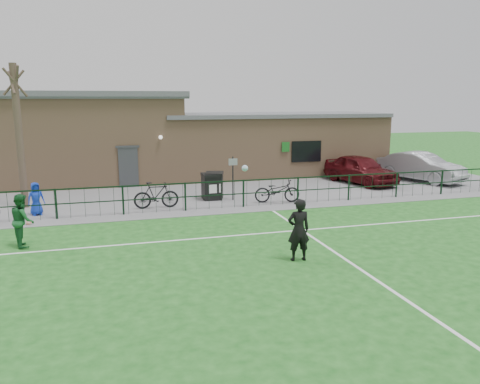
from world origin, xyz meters
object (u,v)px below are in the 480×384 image
object	(u,v)px
bicycle_e	(277,191)
ball_ground	(29,222)
bare_tree	(19,137)
car_silver	(421,167)
wheelie_bin_left	(211,187)
wheelie_bin_right	(214,186)
spectator_child	(36,199)
sign_post	(233,178)
outfield_player	(22,220)
bicycle_d	(156,195)
car_maroon	(361,169)

from	to	relation	value
bicycle_e	ball_ground	distance (m)	10.19
bare_tree	car_silver	xyz separation A→B (m)	(20.38, 0.99, -2.18)
wheelie_bin_left	wheelie_bin_right	distance (m)	0.20
spectator_child	sign_post	bearing A→B (deg)	-16.92
bicycle_e	outfield_player	xyz separation A→B (m)	(-9.87, -3.73, 0.29)
bare_tree	bicycle_e	size ratio (longest dim) A/B	2.98
spectator_child	wheelie_bin_left	bearing A→B (deg)	-12.97
ball_ground	car_silver	bearing A→B (deg)	11.70
bare_tree	outfield_player	world-z (taller)	bare_tree
bare_tree	bicycle_d	xyz separation A→B (m)	(5.39, -1.73, -2.42)
car_maroon	ball_ground	world-z (taller)	car_maroon
sign_post	bicycle_e	bearing A→B (deg)	-29.64
sign_post	spectator_child	bearing A→B (deg)	-175.81
wheelie_bin_left	car_maroon	world-z (taller)	car_maroon
bicycle_e	ball_ground	size ratio (longest dim) A/B	10.02
sign_post	wheelie_bin_left	bearing A→B (deg)	154.68
car_silver	sign_post	bearing A→B (deg)	169.00
bicycle_e	ball_ground	xyz separation A→B (m)	(-10.13, -1.06, -0.45)
outfield_player	wheelie_bin_right	bearing A→B (deg)	-69.54
bare_tree	spectator_child	world-z (taller)	bare_tree
bicycle_d	bicycle_e	size ratio (longest dim) A/B	0.93
car_silver	outfield_player	size ratio (longest dim) A/B	2.88
wheelie_bin_left	spectator_child	xyz separation A→B (m)	(-7.31, -1.05, 0.10)
car_maroon	outfield_player	size ratio (longest dim) A/B	2.71
wheelie_bin_left	sign_post	size ratio (longest dim) A/B	0.56
wheelie_bin_right	ball_ground	size ratio (longest dim) A/B	5.73
car_maroon	wheelie_bin_left	bearing A→B (deg)	178.63
car_silver	car_maroon	bearing A→B (deg)	154.78
wheelie_bin_right	ball_ground	distance (m)	8.04
car_silver	bicycle_e	size ratio (longest dim) A/B	2.41
bare_tree	ball_ground	distance (m)	4.29
wheelie_bin_left	car_maroon	xyz separation A→B (m)	(8.77, 1.85, 0.22)
car_maroon	ball_ground	xyz separation A→B (m)	(-16.19, -4.37, -0.70)
bicycle_e	spectator_child	bearing A→B (deg)	97.75
wheelie_bin_right	ball_ground	bearing A→B (deg)	-144.30
spectator_child	outfield_player	bearing A→B (deg)	-108.90
wheelie_bin_right	spectator_child	distance (m)	7.58
car_maroon	spectator_child	world-z (taller)	car_maroon
wheelie_bin_left	bicycle_e	distance (m)	3.08
sign_post	spectator_child	xyz separation A→B (m)	(-8.25, -0.60, -0.34)
sign_post	bare_tree	bearing A→B (deg)	173.37
sign_post	bicycle_d	world-z (taller)	sign_post
bicycle_e	outfield_player	distance (m)	10.55
bare_tree	car_silver	distance (m)	20.53
sign_post	bicycle_e	size ratio (longest dim) A/B	0.99
sign_post	car_maroon	bearing A→B (deg)	16.33
wheelie_bin_right	car_maroon	bearing A→B (deg)	28.66
ball_ground	bare_tree	bearing A→B (deg)	100.42
outfield_player	ball_ground	distance (m)	2.79
bicycle_e	spectator_child	xyz separation A→B (m)	(-10.02, 0.41, 0.13)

